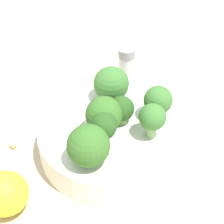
{
  "coord_description": "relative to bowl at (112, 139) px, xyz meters",
  "views": [
    {
      "loc": [
        0.37,
        0.11,
        0.41
      ],
      "look_at": [
        0.0,
        0.0,
        0.07
      ],
      "focal_mm": 60.0,
      "sensor_mm": 36.0,
      "label": 1
    }
  ],
  "objects": [
    {
      "name": "ground_plane",
      "position": [
        0.0,
        0.0,
        -0.02
      ],
      "size": [
        3.0,
        3.0,
        0.0
      ],
      "primitive_type": "plane",
      "color": "beige"
    },
    {
      "name": "bowl",
      "position": [
        0.0,
        0.0,
        0.0
      ],
      "size": [
        0.21,
        0.21,
        0.05
      ],
      "primitive_type": "cylinder",
      "color": "white",
      "rests_on": "ground_plane"
    },
    {
      "name": "broccoli_floret_0",
      "position": [
        -0.04,
        0.06,
        0.05
      ],
      "size": [
        0.04,
        0.04,
        0.05
      ],
      "color": "#84AD66",
      "rests_on": "bowl"
    },
    {
      "name": "broccoli_floret_1",
      "position": [
        0.04,
        -0.0,
        0.06
      ],
      "size": [
        0.04,
        0.04,
        0.05
      ],
      "color": "#8EB770",
      "rests_on": "bowl"
    },
    {
      "name": "broccoli_floret_2",
      "position": [
        0.0,
        0.06,
        0.06
      ],
      "size": [
        0.04,
        0.04,
        0.05
      ],
      "color": "#84AD66",
      "rests_on": "bowl"
    },
    {
      "name": "broccoli_floret_3",
      "position": [
        -0.06,
        -0.02,
        0.05
      ],
      "size": [
        0.05,
        0.05,
        0.06
      ],
      "color": "#7A9E5B",
      "rests_on": "bowl"
    },
    {
      "name": "broccoli_floret_4",
      "position": [
        0.01,
        -0.01,
        0.05
      ],
      "size": [
        0.05,
        0.05,
        0.06
      ],
      "color": "#7A9E5B",
      "rests_on": "bowl"
    },
    {
      "name": "broccoli_floret_5",
      "position": [
        0.07,
        -0.01,
        0.05
      ],
      "size": [
        0.06,
        0.06,
        0.06
      ],
      "color": "#8EB770",
      "rests_on": "bowl"
    },
    {
      "name": "broccoli_floret_6",
      "position": [
        -0.02,
        0.01,
        0.05
      ],
      "size": [
        0.04,
        0.04,
        0.04
      ],
      "color": "#7A9E5B",
      "rests_on": "bowl"
    },
    {
      "name": "pepper_shaker",
      "position": [
        -0.17,
        -0.03,
        0.01
      ],
      "size": [
        0.03,
        0.03,
        0.07
      ],
      "color": "silver",
      "rests_on": "ground_plane"
    },
    {
      "name": "lemon_wedge",
      "position": [
        0.14,
        -0.1,
        0.01
      ],
      "size": [
        0.06,
        0.06,
        0.06
      ],
      "primitive_type": "sphere",
      "color": "yellow",
      "rests_on": "ground_plane"
    },
    {
      "name": "almond_crumb_0",
      "position": [
        -0.04,
        -0.11,
        -0.02
      ],
      "size": [
        0.01,
        0.01,
        0.01
      ],
      "primitive_type": "cube",
      "rotation": [
        0.0,
        0.0,
        3.31
      ],
      "color": "tan",
      "rests_on": "ground_plane"
    },
    {
      "name": "almond_crumb_1",
      "position": [
        0.04,
        -0.14,
        -0.02
      ],
      "size": [
        0.01,
        0.01,
        0.01
      ],
      "primitive_type": "cube",
      "rotation": [
        0.0,
        0.0,
        1.21
      ],
      "color": "#AD7F4C",
      "rests_on": "ground_plane"
    }
  ]
}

